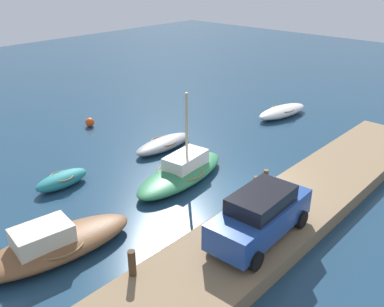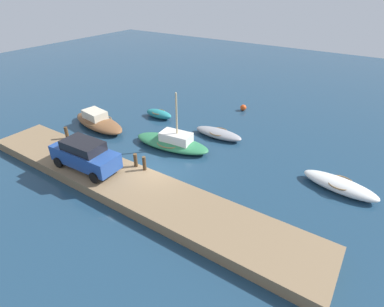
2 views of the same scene
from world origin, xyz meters
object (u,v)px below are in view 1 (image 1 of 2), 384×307
(mooring_post_mid_east, at_px, (266,180))
(parked_car, at_px, (260,215))
(mooring_post_mid_west, at_px, (256,186))
(rowboat_grey, at_px, (164,144))
(dinghy_teal, at_px, (62,180))
(mooring_post_west, at_px, (132,263))
(sailboat_green, at_px, (182,171))
(rowboat_white, at_px, (282,111))
(marker_buoy, at_px, (90,122))
(motorboat_brown, at_px, (54,244))

(mooring_post_mid_east, distance_m, parked_car, 3.51)
(mooring_post_mid_west, bearing_deg, rowboat_grey, 76.67)
(rowboat_grey, xyz_separation_m, dinghy_teal, (-6.03, 0.34, 0.05))
(rowboat_grey, distance_m, mooring_post_west, 10.91)
(sailboat_green, distance_m, mooring_post_west, 7.45)
(rowboat_grey, relative_size, mooring_post_mid_east, 4.29)
(rowboat_grey, height_order, mooring_post_west, mooring_post_west)
(rowboat_white, bearing_deg, mooring_post_mid_east, -143.93)
(rowboat_grey, bearing_deg, dinghy_teal, 176.17)
(mooring_post_mid_west, xyz_separation_m, mooring_post_mid_east, (0.69, 0.00, 0.02))
(rowboat_white, distance_m, parked_car, 14.74)
(mooring_post_mid_east, bearing_deg, marker_buoy, 88.55)
(mooring_post_mid_west, height_order, mooring_post_mid_east, mooring_post_mid_east)
(dinghy_teal, xyz_separation_m, mooring_post_mid_west, (4.34, -7.49, 0.70))
(rowboat_white, relative_size, dinghy_teal, 1.70)
(mooring_post_mid_west, height_order, marker_buoy, mooring_post_mid_west)
(rowboat_white, bearing_deg, rowboat_grey, 176.19)
(dinghy_teal, bearing_deg, marker_buoy, 45.14)
(marker_buoy, bearing_deg, dinghy_teal, -134.39)
(mooring_post_mid_west, distance_m, mooring_post_mid_east, 0.69)
(rowboat_white, relative_size, mooring_post_west, 4.97)
(rowboat_grey, bearing_deg, mooring_post_mid_east, -98.57)
(rowboat_white, xyz_separation_m, mooring_post_mid_west, (-10.63, -5.22, 0.71))
(motorboat_brown, height_order, mooring_post_west, mooring_post_west)
(rowboat_white, distance_m, dinghy_teal, 15.14)
(parked_car, bearing_deg, rowboat_white, 26.03)
(rowboat_grey, relative_size, motorboat_brown, 0.65)
(sailboat_green, height_order, mooring_post_west, sailboat_green)
(mooring_post_west, height_order, marker_buoy, mooring_post_west)
(marker_buoy, bearing_deg, motorboat_brown, -130.62)
(marker_buoy, bearing_deg, rowboat_grey, -83.37)
(motorboat_brown, relative_size, mooring_post_mid_east, 6.62)
(mooring_post_west, distance_m, parked_car, 4.57)
(sailboat_green, xyz_separation_m, mooring_post_mid_west, (0.22, -3.94, 0.60))
(mooring_post_west, relative_size, mooring_post_mid_east, 0.98)
(sailboat_green, bearing_deg, mooring_post_mid_west, -93.49)
(rowboat_grey, relative_size, marker_buoy, 6.95)
(parked_car, bearing_deg, sailboat_green, 67.54)
(mooring_post_west, relative_size, marker_buoy, 1.59)
(dinghy_teal, bearing_deg, mooring_post_mid_west, -60.36)
(dinghy_teal, height_order, motorboat_brown, motorboat_brown)
(sailboat_green, height_order, mooring_post_mid_east, sailboat_green)
(mooring_post_mid_west, bearing_deg, mooring_post_west, 180.00)
(mooring_post_mid_east, bearing_deg, mooring_post_west, 180.00)
(mooring_post_west, bearing_deg, marker_buoy, 59.85)
(mooring_post_mid_west, bearing_deg, mooring_post_mid_east, 0.00)
(dinghy_teal, xyz_separation_m, marker_buoy, (5.36, 5.47, -0.07))
(parked_car, bearing_deg, mooring_post_mid_west, 34.73)
(mooring_post_west, height_order, parked_car, parked_car)
(mooring_post_mid_west, height_order, parked_car, parked_car)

